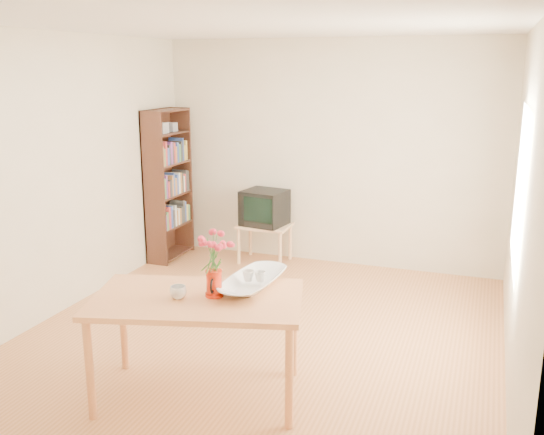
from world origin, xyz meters
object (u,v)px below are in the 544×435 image
at_px(table, 197,307).
at_px(television, 265,207).
at_px(mug, 178,292).
at_px(pitcher, 214,284).
at_px(bowl, 253,257).

bearing_deg(table, television, 86.52).
distance_m(table, mug, 0.18).
distance_m(table, pitcher, 0.20).
distance_m(mug, television, 3.14).
xyz_separation_m(table, mug, (-0.10, -0.07, 0.12)).
height_order(pitcher, mug, pitcher).
distance_m(table, bowl, 0.53).
xyz_separation_m(pitcher, television, (-0.75, 2.97, -0.17)).
bearing_deg(television, table, -68.98).
bearing_deg(pitcher, mug, -164.19).
relative_size(pitcher, bowl, 0.42).
bearing_deg(mug, table, -167.53).
xyz_separation_m(mug, bowl, (0.40, 0.38, 0.18)).
bearing_deg(television, mug, -71.10).
distance_m(pitcher, television, 3.07).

